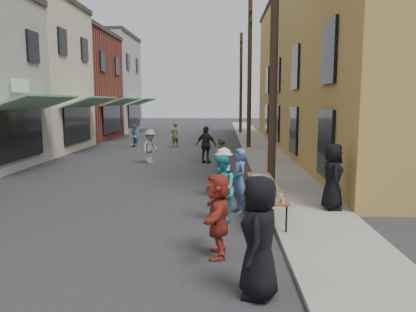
# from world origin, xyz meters

# --- Properties ---
(ground) EXTENTS (120.00, 120.00, 0.00)m
(ground) POSITION_xyz_m (0.00, 0.00, 0.00)
(ground) COLOR #28282B
(ground) RESTS_ON ground
(sidewalk) EXTENTS (2.20, 60.00, 0.10)m
(sidewalk) POSITION_xyz_m (5.00, 15.00, 0.05)
(sidewalk) COLOR gray
(sidewalk) RESTS_ON ground
(storefront_row) EXTENTS (8.00, 37.00, 9.00)m
(storefront_row) POSITION_xyz_m (-10.00, 14.96, 4.12)
(storefront_row) COLOR maroon
(storefront_row) RESTS_ON ground
(building_ochre) EXTENTS (10.00, 28.00, 10.00)m
(building_ochre) POSITION_xyz_m (11.10, 14.00, 5.00)
(building_ochre) COLOR #A48A3A
(building_ochre) RESTS_ON ground
(utility_pole_near) EXTENTS (0.26, 0.26, 9.00)m
(utility_pole_near) POSITION_xyz_m (4.30, 3.00, 4.50)
(utility_pole_near) COLOR #2D2116
(utility_pole_near) RESTS_ON ground
(utility_pole_mid) EXTENTS (0.26, 0.26, 9.00)m
(utility_pole_mid) POSITION_xyz_m (4.30, 15.00, 4.50)
(utility_pole_mid) COLOR #2D2116
(utility_pole_mid) RESTS_ON ground
(utility_pole_far) EXTENTS (0.26, 0.26, 9.00)m
(utility_pole_far) POSITION_xyz_m (4.30, 27.00, 4.50)
(utility_pole_far) COLOR #2D2116
(utility_pole_far) RESTS_ON ground
(serving_table) EXTENTS (0.70, 4.00, 0.75)m
(serving_table) POSITION_xyz_m (3.80, 0.26, 0.71)
(serving_table) COLOR brown
(serving_table) RESTS_ON ground
(catering_tray_sausage) EXTENTS (0.50, 0.33, 0.08)m
(catering_tray_sausage) POSITION_xyz_m (3.80, -1.39, 0.79)
(catering_tray_sausage) COLOR maroon
(catering_tray_sausage) RESTS_ON serving_table
(catering_tray_foil_b) EXTENTS (0.50, 0.33, 0.08)m
(catering_tray_foil_b) POSITION_xyz_m (3.80, -0.74, 0.79)
(catering_tray_foil_b) COLOR #B2B2B7
(catering_tray_foil_b) RESTS_ON serving_table
(catering_tray_buns) EXTENTS (0.50, 0.33, 0.08)m
(catering_tray_buns) POSITION_xyz_m (3.80, -0.04, 0.79)
(catering_tray_buns) COLOR tan
(catering_tray_buns) RESTS_ON serving_table
(catering_tray_foil_d) EXTENTS (0.50, 0.33, 0.08)m
(catering_tray_foil_d) POSITION_xyz_m (3.80, 0.66, 0.79)
(catering_tray_foil_d) COLOR #B2B2B7
(catering_tray_foil_d) RESTS_ON serving_table
(catering_tray_buns_end) EXTENTS (0.50, 0.33, 0.08)m
(catering_tray_buns_end) POSITION_xyz_m (3.80, 1.36, 0.79)
(catering_tray_buns_end) COLOR tan
(catering_tray_buns_end) RESTS_ON serving_table
(condiment_jar_a) EXTENTS (0.07, 0.07, 0.08)m
(condiment_jar_a) POSITION_xyz_m (3.58, -1.69, 0.79)
(condiment_jar_a) COLOR #A57F26
(condiment_jar_a) RESTS_ON serving_table
(condiment_jar_b) EXTENTS (0.07, 0.07, 0.08)m
(condiment_jar_b) POSITION_xyz_m (3.58, -1.59, 0.79)
(condiment_jar_b) COLOR #A57F26
(condiment_jar_b) RESTS_ON serving_table
(condiment_jar_c) EXTENTS (0.07, 0.07, 0.08)m
(condiment_jar_c) POSITION_xyz_m (3.58, -1.49, 0.79)
(condiment_jar_c) COLOR #A57F26
(condiment_jar_c) RESTS_ON serving_table
(cup_stack) EXTENTS (0.08, 0.08, 0.12)m
(cup_stack) POSITION_xyz_m (4.00, -1.64, 0.81)
(cup_stack) COLOR tan
(cup_stack) RESTS_ON serving_table
(guest_front_a) EXTENTS (0.77, 1.02, 1.88)m
(guest_front_a) POSITION_xyz_m (3.24, -4.40, 0.94)
(guest_front_a) COLOR black
(guest_front_a) RESTS_ON ground
(guest_front_b) EXTENTS (0.60, 0.73, 1.73)m
(guest_front_b) POSITION_xyz_m (3.12, 0.28, 0.87)
(guest_front_b) COLOR #495E8E
(guest_front_b) RESTS_ON ground
(guest_front_c) EXTENTS (0.74, 0.90, 1.68)m
(guest_front_c) POSITION_xyz_m (2.66, -0.60, 0.84)
(guest_front_c) COLOR teal
(guest_front_c) RESTS_ON ground
(guest_front_d) EXTENTS (0.67, 1.05, 1.55)m
(guest_front_d) POSITION_xyz_m (2.72, 1.95, 0.78)
(guest_front_d) COLOR silver
(guest_front_d) RESTS_ON ground
(guest_front_e) EXTENTS (0.73, 1.06, 1.67)m
(guest_front_e) POSITION_xyz_m (2.65, 4.25, 0.83)
(guest_front_e) COLOR #5A683C
(guest_front_e) RESTS_ON ground
(guest_queue_back) EXTENTS (0.49, 1.50, 1.61)m
(guest_queue_back) POSITION_xyz_m (2.60, -2.81, 0.81)
(guest_queue_back) COLOR #9F2F22
(guest_queue_back) RESTS_ON ground
(server) EXTENTS (0.61, 0.89, 1.76)m
(server) POSITION_xyz_m (5.60, 0.37, 0.98)
(server) COLOR black
(server) RESTS_ON sidewalk
(passerby_left) EXTENTS (0.99, 1.20, 1.61)m
(passerby_left) POSITION_xyz_m (-0.78, 8.81, 0.81)
(passerby_left) COLOR gray
(passerby_left) RESTS_ON ground
(passerby_mid) EXTENTS (1.13, 0.83, 1.78)m
(passerby_mid) POSITION_xyz_m (1.90, 8.88, 0.89)
(passerby_mid) COLOR black
(passerby_mid) RESTS_ON ground
(passerby_right) EXTENTS (0.68, 0.69, 1.61)m
(passerby_right) POSITION_xyz_m (-0.40, 15.64, 0.80)
(passerby_right) COLOR brown
(passerby_right) RESTS_ON ground
(passerby_far) EXTENTS (0.89, 0.89, 1.45)m
(passerby_far) POSITION_xyz_m (-3.00, 15.53, 0.73)
(passerby_far) COLOR #5676A7
(passerby_far) RESTS_ON ground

